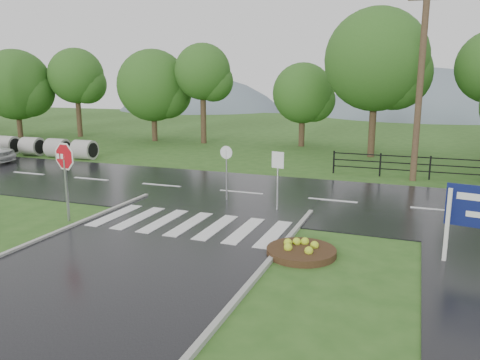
% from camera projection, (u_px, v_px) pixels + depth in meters
% --- Properties ---
extents(ground, '(120.00, 120.00, 0.00)m').
position_uv_depth(ground, '(96.00, 284.00, 11.36)').
color(ground, '#2E591D').
rests_on(ground, ground).
extents(main_road, '(90.00, 8.00, 0.04)m').
position_uv_depth(main_road, '(241.00, 193.00, 20.50)').
color(main_road, black).
rests_on(main_road, ground).
extents(walkway, '(2.20, 11.00, 0.04)m').
position_uv_depth(walkway, '(467.00, 272.00, 12.06)').
color(walkway, black).
rests_on(walkway, ground).
extents(crosswalk, '(6.50, 2.80, 0.02)m').
position_uv_depth(crosswalk, '(189.00, 224.00, 15.92)').
color(crosswalk, silver).
rests_on(crosswalk, ground).
extents(fence_west, '(9.58, 0.08, 1.20)m').
position_uv_depth(fence_west, '(430.00, 165.00, 23.14)').
color(fence_west, black).
rests_on(fence_west, ground).
extents(hills, '(102.00, 48.00, 48.00)m').
position_uv_depth(hills, '(387.00, 214.00, 72.80)').
color(hills, slate).
rests_on(hills, ground).
extents(treeline, '(83.20, 5.20, 10.00)m').
position_uv_depth(treeline, '(324.00, 151.00, 32.95)').
color(treeline, '#25541A').
rests_on(treeline, ground).
extents(culvert_pipes, '(7.60, 1.20, 1.20)m').
position_uv_depth(culvert_pipes, '(45.00, 147.00, 30.35)').
color(culvert_pipes, '#9E9B93').
rests_on(culvert_pipes, ground).
extents(stop_sign, '(1.29, 0.30, 2.96)m').
position_uv_depth(stop_sign, '(65.00, 164.00, 16.03)').
color(stop_sign, '#939399').
rests_on(stop_sign, ground).
extents(flower_bed, '(1.97, 1.97, 0.39)m').
position_uv_depth(flower_bed, '(301.00, 250.00, 13.20)').
color(flower_bed, '#332111').
rests_on(flower_bed, ground).
extents(reg_sign_small, '(0.50, 0.13, 2.26)m').
position_uv_depth(reg_sign_small, '(278.00, 170.00, 17.42)').
color(reg_sign_small, '#939399').
rests_on(reg_sign_small, ground).
extents(reg_sign_round, '(0.53, 0.08, 2.28)m').
position_uv_depth(reg_sign_round, '(226.00, 166.00, 18.89)').
color(reg_sign_round, '#939399').
rests_on(reg_sign_round, ground).
extents(utility_pole_east, '(1.63, 0.33, 9.20)m').
position_uv_depth(utility_pole_east, '(420.00, 84.00, 22.12)').
color(utility_pole_east, '#473523').
rests_on(utility_pole_east, ground).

